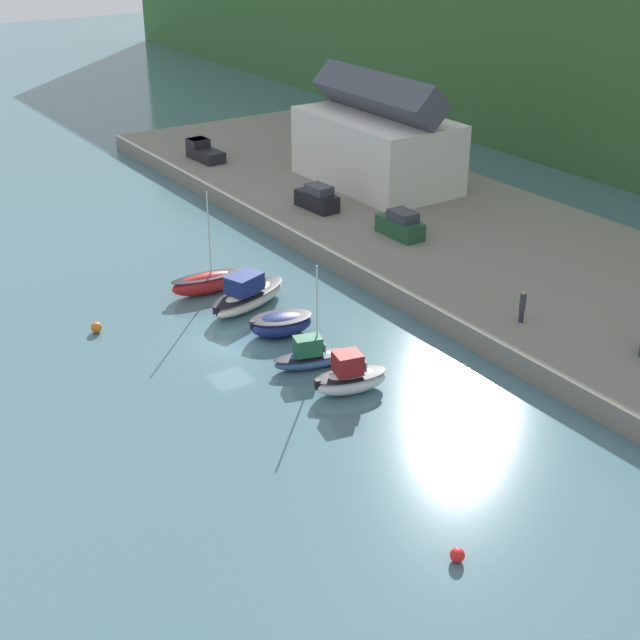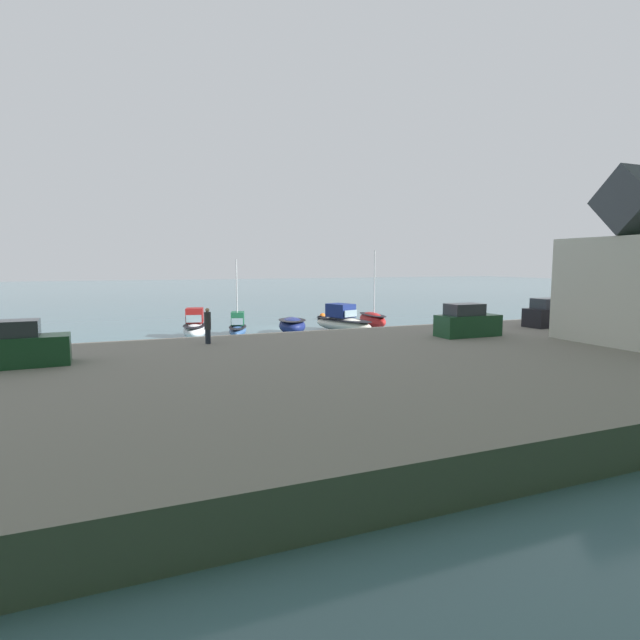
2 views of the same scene
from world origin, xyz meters
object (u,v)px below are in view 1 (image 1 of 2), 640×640
object	(u,v)px
parked_car_1	(401,225)
moored_boat_2	(281,324)
parked_car_2	(317,199)
mooring_buoy_0	(96,327)
pickup_truck_0	(203,151)
moored_boat_1	(247,295)
moored_boat_4	(350,378)
moored_boat_3	(311,356)
mooring_buoy_1	(457,555)
person_on_quay	(522,306)
moored_boat_0	(207,283)

from	to	relation	value
parked_car_1	moored_boat_2	bearing A→B (deg)	-155.81
parked_car_2	mooring_buoy_0	distance (m)	25.19
parked_car_2	pickup_truck_0	bearing A→B (deg)	88.97
moored_boat_2	pickup_truck_0	distance (m)	37.68
moored_boat_1	mooring_buoy_0	xyz separation A→B (m)	(-2.18, -10.13, -0.58)
moored_boat_4	parked_car_1	bearing A→B (deg)	146.81
moored_boat_1	parked_car_1	world-z (taller)	parked_car_1
moored_boat_3	mooring_buoy_0	distance (m)	14.85
parked_car_1	mooring_buoy_1	size ratio (longest dim) A/B	6.37
moored_boat_3	person_on_quay	distance (m)	13.78
moored_boat_1	pickup_truck_0	size ratio (longest dim) A/B	1.51
parked_car_2	person_on_quay	xyz separation A→B (m)	(25.53, -1.50, 0.18)
moored_boat_0	moored_boat_1	size ratio (longest dim) A/B	1.03
moored_boat_4	moored_boat_3	bearing A→B (deg)	-163.21
parked_car_2	mooring_buoy_0	size ratio (longest dim) A/B	6.08
moored_boat_0	mooring_buoy_1	bearing A→B (deg)	-2.82
parked_car_1	pickup_truck_0	xyz separation A→B (m)	(-28.55, -2.71, -0.10)
moored_boat_4	mooring_buoy_1	distance (m)	15.01
moored_boat_1	pickup_truck_0	xyz separation A→B (m)	(-30.65, 12.33, 1.37)
pickup_truck_0	person_on_quay	bearing A→B (deg)	-94.07
moored_boat_2	moored_boat_3	xyz separation A→B (m)	(4.74, -0.79, -0.04)
person_on_quay	moored_boat_2	bearing A→B (deg)	-128.10
moored_boat_2	moored_boat_0	bearing A→B (deg)	-160.54
parked_car_1	mooring_buoy_1	xyz separation A→B (m)	(29.68, -20.35, -2.07)
moored_boat_4	person_on_quay	xyz separation A→B (m)	(0.99, 12.56, 1.66)
moored_boat_2	mooring_buoy_0	bearing A→B (deg)	-112.33
moored_boat_4	pickup_truck_0	xyz separation A→B (m)	(-43.92, 13.11, 1.38)
moored_boat_0	mooring_buoy_0	xyz separation A→B (m)	(1.58, -8.91, -0.47)
person_on_quay	mooring_buoy_0	size ratio (longest dim) A/B	3.02
parked_car_1	person_on_quay	xyz separation A→B (m)	(16.37, -3.27, 0.18)
moored_boat_2	mooring_buoy_1	bearing A→B (deg)	0.55
moored_boat_0	mooring_buoy_0	world-z (taller)	moored_boat_0
moored_boat_0	person_on_quay	world-z (taller)	moored_boat_0
mooring_buoy_1	pickup_truck_0	bearing A→B (deg)	163.15
person_on_quay	mooring_buoy_1	distance (m)	21.77
moored_boat_1	parked_car_1	xyz separation A→B (m)	(-2.10, 15.04, 1.47)
parked_car_1	pickup_truck_0	bearing A→B (deg)	95.24
moored_boat_4	person_on_quay	bearing A→B (deg)	98.11
parked_car_1	pickup_truck_0	world-z (taller)	parked_car_1
moored_boat_1	parked_car_1	size ratio (longest dim) A/B	1.74
parked_car_2	pickup_truck_0	world-z (taller)	parked_car_2
mooring_buoy_0	person_on_quay	bearing A→B (deg)	53.10
moored_boat_3	pickup_truck_0	size ratio (longest dim) A/B	1.37
moored_boat_2	mooring_buoy_1	xyz separation A→B (m)	(22.75, -5.05, -0.45)
moored_boat_1	moored_boat_4	bearing A→B (deg)	-22.79
parked_car_1	mooring_buoy_0	xyz separation A→B (m)	(-0.08, -25.17, -2.04)
moored_boat_0	parked_car_1	world-z (taller)	moored_boat_0
moored_boat_1	mooring_buoy_1	size ratio (longest dim) A/B	11.07
moored_boat_0	moored_boat_3	world-z (taller)	moored_boat_0
moored_boat_2	moored_boat_3	size ratio (longest dim) A/B	0.70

